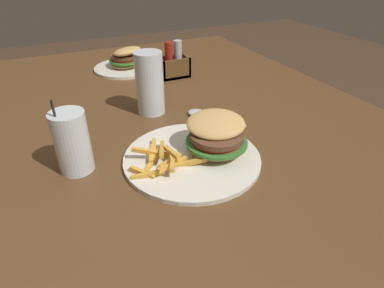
% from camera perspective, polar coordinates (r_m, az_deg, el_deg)
% --- Properties ---
extents(ground_plane, '(8.00, 8.00, 0.00)m').
position_cam_1_polar(ground_plane, '(1.41, -9.21, -22.62)').
color(ground_plane, '#473323').
extents(dining_table, '(1.44, 1.44, 0.73)m').
position_cam_1_polar(dining_table, '(0.96, -12.49, 0.63)').
color(dining_table, brown).
rests_on(dining_table, ground_plane).
extents(meal_plate_near, '(0.31, 0.31, 0.10)m').
position_cam_1_polar(meal_plate_near, '(0.72, 2.14, -0.38)').
color(meal_plate_near, silver).
rests_on(meal_plate_near, dining_table).
extents(beer_glass, '(0.08, 0.08, 0.17)m').
position_cam_1_polar(beer_glass, '(0.91, -7.49, 10.30)').
color(beer_glass, silver).
rests_on(beer_glass, dining_table).
extents(juice_glass, '(0.07, 0.07, 0.17)m').
position_cam_1_polar(juice_glass, '(0.70, -20.48, 0.10)').
color(juice_glass, silver).
rests_on(juice_glass, dining_table).
extents(spoon, '(0.13, 0.15, 0.02)m').
position_cam_1_polar(spoon, '(0.91, 1.37, 5.41)').
color(spoon, silver).
rests_on(spoon, dining_table).
extents(meal_plate_far, '(0.24, 0.24, 0.09)m').
position_cam_1_polar(meal_plate_far, '(1.30, -11.66, 14.15)').
color(meal_plate_far, silver).
rests_on(meal_plate_far, dining_table).
extents(condiment_caddy, '(0.11, 0.07, 0.13)m').
position_cam_1_polar(condiment_caddy, '(1.19, -3.28, 13.90)').
color(condiment_caddy, brown).
rests_on(condiment_caddy, dining_table).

